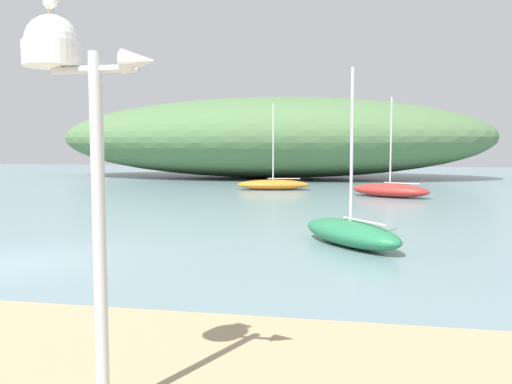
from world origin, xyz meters
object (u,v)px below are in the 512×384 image
at_px(sailboat_inner_mooring, 350,232).
at_px(sailboat_east_reach, 273,184).
at_px(sailboat_mid_channel, 390,190).
at_px(mast_structure, 68,88).

relative_size(sailboat_inner_mooring, sailboat_east_reach, 0.90).
distance_m(sailboat_mid_channel, sailboat_east_reach, 7.56).
distance_m(sailboat_inner_mooring, sailboat_east_reach, 18.45).
relative_size(sailboat_mid_channel, sailboat_east_reach, 0.99).
relative_size(mast_structure, sailboat_east_reach, 0.69).
bearing_deg(sailboat_mid_channel, sailboat_inner_mooring, -97.09).
bearing_deg(sailboat_east_reach, mast_structure, -84.64).
xyz_separation_m(mast_structure, sailboat_inner_mooring, (2.33, 10.03, -2.81)).
bearing_deg(mast_structure, sailboat_mid_channel, 80.43).
bearing_deg(mast_structure, sailboat_east_reach, 95.36).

